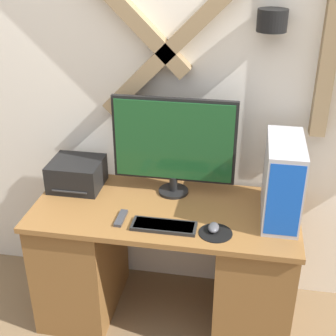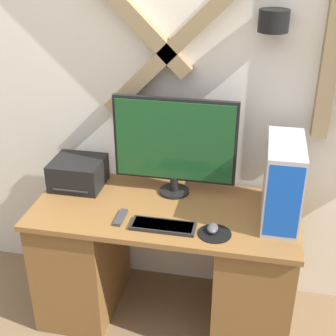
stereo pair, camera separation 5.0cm
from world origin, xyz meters
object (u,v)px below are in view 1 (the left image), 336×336
monitor (174,143)px  printer (77,174)px  remote_control (121,218)px  keyboard (164,226)px  mouse (214,228)px  computer_tower (282,181)px

monitor → printer: (-0.56, -0.03, -0.23)m
remote_control → keyboard: bearing=-8.4°
keyboard → remote_control: bearing=171.6°
monitor → mouse: bearing=-53.3°
computer_tower → printer: bearing=174.0°
printer → monitor: bearing=3.1°
monitor → mouse: 0.52m
mouse → printer: printer is taller
printer → mouse: bearing=-21.2°
monitor → printer: size_ratio=2.32×
monitor → keyboard: size_ratio=2.06×
mouse → computer_tower: 0.42m
printer → keyboard: bearing=-30.0°
keyboard → mouse: (0.25, 0.01, 0.01)m
keyboard → mouse: 0.25m
monitor → remote_control: (-0.22, -0.32, -0.30)m
mouse → remote_control: bearing=177.5°
monitor → keyboard: (0.01, -0.36, -0.29)m
mouse → remote_control: 0.48m
monitor → keyboard: bearing=-88.2°
keyboard → remote_control: keyboard is taller
keyboard → computer_tower: (0.56, 0.21, 0.20)m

